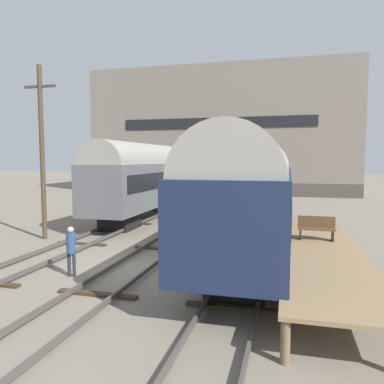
% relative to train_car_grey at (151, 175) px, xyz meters
% --- Properties ---
extents(ground_plane, '(200.00, 200.00, 0.00)m').
position_rel_train_car_grey_xyz_m(ground_plane, '(4.13, -12.54, -2.99)').
color(ground_plane, slate).
extents(track_left, '(2.60, 60.00, 0.26)m').
position_rel_train_car_grey_xyz_m(track_left, '(-0.00, -12.54, -2.85)').
color(track_left, '#4C4742').
rests_on(track_left, ground).
extents(track_middle, '(2.60, 60.00, 0.26)m').
position_rel_train_car_grey_xyz_m(track_middle, '(4.13, -12.54, -2.85)').
color(track_middle, '#4C4742').
rests_on(track_middle, ground).
extents(track_right, '(2.60, 60.00, 0.26)m').
position_rel_train_car_grey_xyz_m(track_right, '(8.25, -12.54, -2.85)').
color(track_right, '#4C4742').
rests_on(track_right, ground).
extents(train_car_grey, '(2.93, 15.97, 5.24)m').
position_rel_train_car_grey_xyz_m(train_car_grey, '(0.00, 0.00, 0.00)').
color(train_car_grey, black).
rests_on(train_car_grey, ground).
extents(train_car_navy, '(3.12, 18.50, 5.14)m').
position_rel_train_car_grey_xyz_m(train_car_navy, '(8.25, -7.98, -0.08)').
color(train_car_navy, black).
rests_on(train_car_navy, ground).
extents(station_platform, '(2.66, 10.90, 1.04)m').
position_rel_train_car_grey_xyz_m(station_platform, '(10.90, -12.72, -2.04)').
color(station_platform, '#8C704C').
rests_on(station_platform, ground).
extents(bench, '(1.40, 0.40, 0.91)m').
position_rel_train_car_grey_xyz_m(bench, '(10.80, -10.47, -1.46)').
color(bench, brown).
rests_on(bench, station_platform).
extents(person_worker, '(0.32, 0.32, 1.79)m').
position_rel_train_car_grey_xyz_m(person_worker, '(2.31, -14.05, -1.90)').
color(person_worker, '#282833').
rests_on(person_worker, ground).
extents(utility_pole, '(1.80, 0.24, 8.89)m').
position_rel_train_car_grey_xyz_m(utility_pole, '(-2.56, -8.85, 1.62)').
color(utility_pole, '#473828').
rests_on(utility_pole, ground).
extents(warehouse_building, '(31.76, 13.07, 15.06)m').
position_rel_train_car_grey_xyz_m(warehouse_building, '(1.53, 23.43, 4.54)').
color(warehouse_building, '#46403A').
rests_on(warehouse_building, ground).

